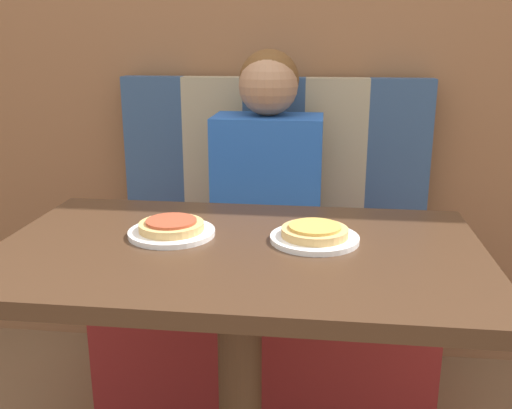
# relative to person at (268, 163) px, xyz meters

# --- Properties ---
(wall_back) EXTENTS (7.00, 0.05, 2.60)m
(wall_back) POSITION_rel_person_xyz_m (0.00, 0.30, 0.50)
(wall_back) COLOR brown
(wall_back) RESTS_ON ground_plane
(booth_seat) EXTENTS (1.06, 0.50, 0.47)m
(booth_seat) POSITION_rel_person_xyz_m (0.00, -0.00, -0.56)
(booth_seat) COLOR maroon
(booth_seat) RESTS_ON ground_plane
(booth_backrest) EXTENTS (1.06, 0.07, 0.58)m
(booth_backrest) POSITION_rel_person_xyz_m (-0.00, 0.21, -0.04)
(booth_backrest) COLOR navy
(booth_backrest) RESTS_ON booth_seat
(dining_table) EXTENTS (1.04, 0.63, 0.75)m
(dining_table) POSITION_rel_person_xyz_m (0.00, -0.60, -0.16)
(dining_table) COLOR #422B1C
(dining_table) RESTS_ON ground_plane
(person) EXTENTS (0.33, 0.22, 0.67)m
(person) POSITION_rel_person_xyz_m (0.00, 0.00, 0.00)
(person) COLOR #2356B2
(person) RESTS_ON booth_seat
(plate_left) EXTENTS (0.20, 0.20, 0.01)m
(plate_left) POSITION_rel_person_xyz_m (-0.16, -0.56, -0.05)
(plate_left) COLOR white
(plate_left) RESTS_ON dining_table
(plate_right) EXTENTS (0.20, 0.20, 0.01)m
(plate_right) POSITION_rel_person_xyz_m (0.16, -0.56, -0.05)
(plate_right) COLOR white
(plate_right) RESTS_ON dining_table
(pizza_left) EXTENTS (0.15, 0.15, 0.02)m
(pizza_left) POSITION_rel_person_xyz_m (-0.16, -0.56, -0.03)
(pizza_left) COLOR tan
(pizza_left) RESTS_ON plate_left
(pizza_right) EXTENTS (0.15, 0.15, 0.02)m
(pizza_right) POSITION_rel_person_xyz_m (0.16, -0.56, -0.03)
(pizza_right) COLOR tan
(pizza_right) RESTS_ON plate_right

